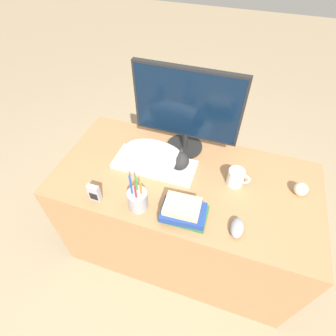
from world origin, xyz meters
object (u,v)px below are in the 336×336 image
Objects in this scene: cat at (157,155)px; phone at (94,193)px; coffee_mug at (236,177)px; keyboard at (155,165)px; book_stack at (183,211)px; monitor at (187,108)px; pen_cup at (138,199)px; computer_mouse at (237,228)px; baseball at (301,189)px.

cat is 0.38m from phone.
coffee_mug is 1.16× the size of phone.
book_stack is at bearing -47.50° from keyboard.
monitor is 0.63m from phone.
keyboard is 0.36m from book_stack.
keyboard is 0.44m from coffee_mug.
keyboard is 0.28m from pen_cup.
book_stack is (0.24, -0.26, 0.03)m from keyboard.
coffee_mug is (0.42, 0.02, -0.05)m from cat.
monitor reaches higher than keyboard.
computer_mouse is at bearing -28.56° from cat.
computer_mouse is 0.92× the size of coffee_mug.
monitor is (0.10, 0.20, 0.18)m from cat.
keyboard is at bearing -175.99° from baseball.
phone is 0.44m from book_stack.
computer_mouse is 0.28m from coffee_mug.
phone reaches higher than computer_mouse.
keyboard is at bearing 57.05° from phone.
baseball is (0.74, 0.05, -0.06)m from cat.
computer_mouse is 0.49× the size of book_stack.
pen_cup is (0.02, -0.28, 0.04)m from keyboard.
cat is at bearing 90.35° from pen_cup.
monitor is at bearing 151.07° from coffee_mug.
cat is 0.54m from computer_mouse.
phone is (-0.20, -0.30, 0.04)m from keyboard.
book_stack is at bearing 3.65° from pen_cup.
cat is 0.29m from monitor.
phone is at bearing -153.28° from coffee_mug.
coffee_mug is at bearing 2.35° from cat.
cat reaches higher than baseball.
computer_mouse reaches higher than keyboard.
computer_mouse is at bearing -27.64° from keyboard.
keyboard is 0.76m from baseball.
phone reaches higher than keyboard.
monitor is at bearing 63.98° from cat.
pen_cup is 0.22m from phone.
monitor is at bearing 167.36° from baseball.
computer_mouse is 0.69m from phone.
cat is 0.43m from coffee_mug.
cat is at bearing -175.89° from baseball.
computer_mouse is at bearing -50.43° from monitor.
pen_cup is (0.00, -0.28, -0.04)m from cat.
baseball is 0.68× the size of phone.
pen_cup reaches higher than computer_mouse.
cat is 0.35m from book_stack.
baseball is at bearing 20.48° from phone.
baseball is at bearing 4.11° from cat.
book_stack reaches higher than baseball.
baseball is at bearing 31.40° from book_stack.
book_stack is (0.13, -0.46, -0.24)m from monitor.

